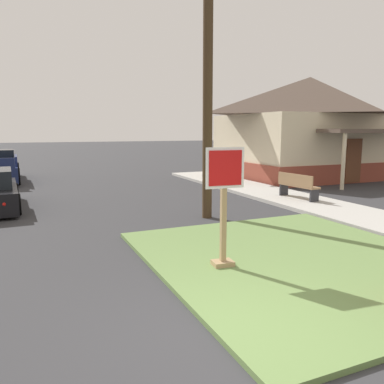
# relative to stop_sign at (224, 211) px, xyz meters

# --- Properties ---
(ground_plane) EXTENTS (160.00, 160.00, 0.00)m
(ground_plane) POSITION_rel_stop_sign_xyz_m (-0.99, -2.11, -1.07)
(ground_plane) COLOR #333335
(grass_corner_patch) EXTENTS (5.34, 5.95, 0.08)m
(grass_corner_patch) POSITION_rel_stop_sign_xyz_m (1.52, -0.14, -1.03)
(grass_corner_patch) COLOR #668447
(grass_corner_patch) RESTS_ON ground
(sidewalk_strip) EXTENTS (2.20, 18.79, 0.12)m
(sidewalk_strip) POSITION_rel_stop_sign_xyz_m (5.39, 4.56, -1.01)
(sidewalk_strip) COLOR #B2AFA8
(sidewalk_strip) RESTS_ON ground
(stop_sign) EXTENTS (0.69, 0.31, 2.07)m
(stop_sign) POSITION_rel_stop_sign_xyz_m (0.00, 0.00, 0.00)
(stop_sign) COLOR #A3845B
(stop_sign) RESTS_ON grass_corner_patch
(manhole_cover) EXTENTS (0.70, 0.70, 0.02)m
(manhole_cover) POSITION_rel_stop_sign_xyz_m (-0.54, 1.25, -1.06)
(manhole_cover) COLOR black
(manhole_cover) RESTS_ON ground
(street_bench) EXTENTS (0.53, 1.65, 0.85)m
(street_bench) POSITION_rel_stop_sign_xyz_m (5.39, 4.75, -0.48)
(street_bench) COLOR #93704C
(street_bench) RESTS_ON sidewalk_strip
(utility_pole) EXTENTS (1.61, 0.27, 8.78)m
(utility_pole) POSITION_rel_stop_sign_xyz_m (1.54, 3.83, 3.55)
(utility_pole) COLOR #42301E
(utility_pole) RESTS_ON ground
(corner_house) EXTENTS (8.55, 7.88, 5.13)m
(corner_house) POSITION_rel_stop_sign_xyz_m (10.70, 10.62, 1.57)
(corner_house) COLOR brown
(corner_house) RESTS_ON ground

